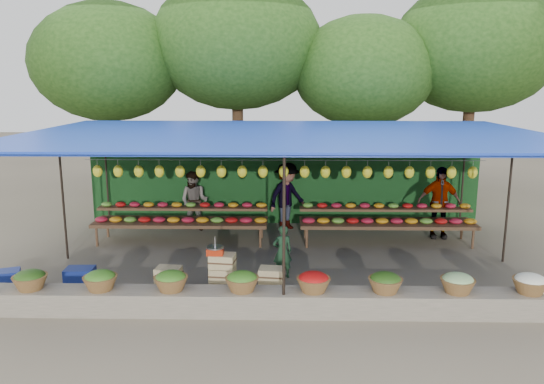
{
  "coord_description": "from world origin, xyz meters",
  "views": [
    {
      "loc": [
        -0.02,
        -11.14,
        3.85
      ],
      "look_at": [
        -0.26,
        0.2,
        1.49
      ],
      "focal_mm": 35.0,
      "sensor_mm": 36.0,
      "label": 1
    }
  ],
  "objects_px": {
    "crate_counter": "(221,278)",
    "vendor_seated": "(282,252)",
    "weighing_scale": "(215,250)",
    "blue_crate_back": "(80,276)",
    "blue_crate_front": "(6,278)"
  },
  "relations": [
    {
      "from": "vendor_seated",
      "to": "blue_crate_front",
      "type": "distance_m",
      "value": 5.36
    },
    {
      "from": "weighing_scale",
      "to": "blue_crate_front",
      "type": "relative_size",
      "value": 0.66
    },
    {
      "from": "weighing_scale",
      "to": "blue_crate_front",
      "type": "xyz_separation_m",
      "value": [
        -4.09,
        0.32,
        -0.7
      ]
    },
    {
      "from": "vendor_seated",
      "to": "blue_crate_front",
      "type": "height_order",
      "value": "vendor_seated"
    },
    {
      "from": "crate_counter",
      "to": "weighing_scale",
      "type": "xyz_separation_m",
      "value": [
        -0.1,
        -0.0,
        0.54
      ]
    },
    {
      "from": "blue_crate_front",
      "to": "blue_crate_back",
      "type": "height_order",
      "value": "blue_crate_back"
    },
    {
      "from": "vendor_seated",
      "to": "blue_crate_back",
      "type": "height_order",
      "value": "vendor_seated"
    },
    {
      "from": "blue_crate_front",
      "to": "blue_crate_back",
      "type": "relative_size",
      "value": 0.94
    },
    {
      "from": "blue_crate_front",
      "to": "blue_crate_back",
      "type": "xyz_separation_m",
      "value": [
        1.39,
        0.12,
        0.01
      ]
    },
    {
      "from": "crate_counter",
      "to": "vendor_seated",
      "type": "distance_m",
      "value": 1.45
    },
    {
      "from": "weighing_scale",
      "to": "blue_crate_back",
      "type": "bearing_deg",
      "value": 170.73
    },
    {
      "from": "crate_counter",
      "to": "weighing_scale",
      "type": "relative_size",
      "value": 7.11
    },
    {
      "from": "weighing_scale",
      "to": "crate_counter",
      "type": "bearing_deg",
      "value": 0.0
    },
    {
      "from": "crate_counter",
      "to": "blue_crate_back",
      "type": "xyz_separation_m",
      "value": [
        -2.8,
        0.44,
        -0.15
      ]
    },
    {
      "from": "crate_counter",
      "to": "vendor_seated",
      "type": "relative_size",
      "value": 2.21
    }
  ]
}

